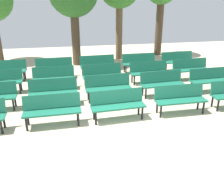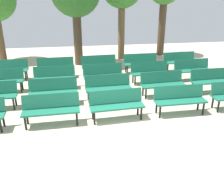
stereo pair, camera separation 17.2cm
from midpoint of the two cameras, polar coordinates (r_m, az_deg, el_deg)
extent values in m
plane|color=#BCAD8E|center=(5.98, 4.32, -15.15)|extent=(24.56, 24.56, 0.00)
cylinder|color=black|center=(7.10, -25.66, -9.19)|extent=(0.06, 0.06, 0.40)
cylinder|color=black|center=(7.37, -25.14, -7.96)|extent=(0.06, 0.06, 0.40)
cube|color=#19664C|center=(6.90, -14.84, -6.38)|extent=(1.61, 0.48, 0.05)
cube|color=#19664C|center=(6.98, -14.96, -3.84)|extent=(1.60, 0.16, 0.40)
cylinder|color=black|center=(6.96, -20.54, -8.97)|extent=(0.06, 0.06, 0.40)
cylinder|color=black|center=(6.85, -8.83, -8.28)|extent=(0.06, 0.06, 0.40)
cylinder|color=black|center=(7.24, -20.19, -7.72)|extent=(0.06, 0.06, 0.40)
cylinder|color=black|center=(7.13, -8.97, -7.04)|extent=(0.06, 0.06, 0.40)
cube|color=#19664C|center=(6.98, 0.79, -5.28)|extent=(1.62, 0.53, 0.05)
cube|color=#19664C|center=(7.06, 0.41, -2.80)|extent=(1.60, 0.22, 0.40)
cylinder|color=black|center=(6.83, -4.64, -8.16)|extent=(0.06, 0.06, 0.40)
cylinder|color=black|center=(7.14, 6.60, -6.86)|extent=(0.06, 0.06, 0.40)
cylinder|color=black|center=(7.11, -5.05, -6.93)|extent=(0.06, 0.06, 0.40)
cylinder|color=black|center=(7.41, 5.76, -5.74)|extent=(0.06, 0.06, 0.40)
cube|color=#19664C|center=(7.62, 15.61, -3.75)|extent=(1.60, 0.45, 0.05)
cube|color=#19664C|center=(7.69, 15.15, -1.49)|extent=(1.60, 0.13, 0.40)
cylinder|color=black|center=(7.32, 11.00, -6.38)|extent=(0.06, 0.06, 0.40)
cylinder|color=black|center=(7.92, 20.53, -5.24)|extent=(0.06, 0.06, 0.40)
cylinder|color=black|center=(7.59, 10.14, -5.30)|extent=(0.06, 0.06, 0.40)
cylinder|color=black|center=(8.16, 19.42, -4.28)|extent=(0.06, 0.06, 0.40)
cylinder|color=black|center=(8.24, 23.57, -4.65)|extent=(0.06, 0.06, 0.40)
cylinder|color=black|center=(8.47, 22.41, -3.75)|extent=(0.06, 0.06, 0.40)
cylinder|color=black|center=(8.25, -23.14, -4.53)|extent=(0.06, 0.06, 0.40)
cylinder|color=black|center=(8.54, -22.78, -3.62)|extent=(0.06, 0.06, 0.40)
cube|color=#19664C|center=(8.13, -14.50, -2.06)|extent=(1.61, 0.49, 0.05)
cube|color=#19664C|center=(8.23, -14.61, 0.05)|extent=(1.60, 0.17, 0.40)
cylinder|color=black|center=(8.15, -19.31, -4.31)|extent=(0.06, 0.06, 0.40)
cylinder|color=black|center=(8.06, -9.42, -3.62)|extent=(0.06, 0.06, 0.40)
cylinder|color=black|center=(8.44, -19.07, -3.39)|extent=(0.06, 0.06, 0.40)
cylinder|color=black|center=(8.35, -9.53, -2.72)|extent=(0.06, 0.06, 0.40)
cube|color=#19664C|center=(8.28, -1.44, -0.94)|extent=(1.62, 0.50, 0.05)
cube|color=#19664C|center=(8.37, -1.71, 1.11)|extent=(1.60, 0.18, 0.40)
cylinder|color=black|center=(8.13, -6.07, -3.23)|extent=(0.06, 0.06, 0.40)
cylinder|color=black|center=(8.37, 3.50, -2.41)|extent=(0.06, 0.06, 0.40)
cylinder|color=black|center=(8.42, -6.32, -2.35)|extent=(0.06, 0.06, 0.40)
cylinder|color=black|center=(8.65, 2.93, -1.59)|extent=(0.06, 0.06, 0.40)
cube|color=#19664C|center=(8.81, 11.52, 0.02)|extent=(1.62, 0.53, 0.05)
cube|color=#19664C|center=(8.90, 11.11, 1.94)|extent=(1.60, 0.21, 0.40)
cylinder|color=black|center=(8.50, 7.55, -2.18)|extent=(0.06, 0.06, 0.40)
cylinder|color=black|center=(9.07, 15.86, -1.31)|extent=(0.06, 0.06, 0.40)
cylinder|color=black|center=(8.77, 6.82, -1.38)|extent=(0.06, 0.06, 0.40)
cylinder|color=black|center=(9.33, 14.94, -0.59)|extent=(0.06, 0.06, 0.40)
cube|color=#19664C|center=(9.72, 22.18, 0.84)|extent=(1.62, 0.50, 0.05)
cube|color=#19664C|center=(9.80, 21.75, 2.58)|extent=(1.60, 0.18, 0.40)
cylinder|color=black|center=(9.30, 18.95, -1.11)|extent=(0.06, 0.06, 0.40)
cylinder|color=black|center=(9.55, 17.99, -0.40)|extent=(0.06, 0.06, 0.40)
cylinder|color=black|center=(10.31, 24.76, 0.22)|extent=(0.06, 0.06, 0.40)
cube|color=#19664C|center=(9.78, -25.80, 0.40)|extent=(1.62, 0.52, 0.05)
cube|color=#19664C|center=(9.89, -25.80, 2.12)|extent=(1.60, 0.20, 0.40)
cylinder|color=black|center=(9.56, -21.71, -0.86)|extent=(0.06, 0.06, 0.40)
cylinder|color=black|center=(9.86, -21.47, -0.19)|extent=(0.06, 0.06, 0.40)
cube|color=#19664C|center=(9.49, -14.35, 1.30)|extent=(1.61, 0.47, 0.05)
cube|color=#19664C|center=(9.60, -14.43, 3.07)|extent=(1.60, 0.15, 0.40)
cylinder|color=black|center=(9.49, -18.48, -0.61)|extent=(0.06, 0.06, 0.40)
cylinder|color=black|center=(9.39, -10.01, -0.03)|extent=(0.06, 0.06, 0.40)
cylinder|color=black|center=(9.78, -18.28, 0.07)|extent=(0.06, 0.06, 0.40)
cylinder|color=black|center=(9.69, -10.07, 0.64)|extent=(0.06, 0.06, 0.40)
cube|color=#19664C|center=(9.54, -2.76, 2.07)|extent=(1.62, 0.53, 0.05)
cube|color=#19664C|center=(9.65, -3.01, 3.82)|extent=(1.60, 0.21, 0.40)
cylinder|color=black|center=(9.37, -6.76, 0.11)|extent=(0.06, 0.06, 0.40)
cylinder|color=black|center=(9.62, 1.55, 0.80)|extent=(0.06, 0.06, 0.40)
cylinder|color=black|center=(9.67, -6.99, 0.77)|extent=(0.06, 0.06, 0.40)
cylinder|color=black|center=(9.91, 1.07, 1.43)|extent=(0.06, 0.06, 0.40)
cube|color=#19664C|center=(10.00, 8.49, 2.76)|extent=(1.61, 0.50, 0.05)
cube|color=#19664C|center=(10.11, 8.18, 4.43)|extent=(1.60, 0.18, 0.40)
cylinder|color=black|center=(9.71, 4.87, 0.94)|extent=(0.06, 0.06, 0.40)
cylinder|color=black|center=(10.19, 12.43, 1.49)|extent=(0.06, 0.06, 0.40)
cylinder|color=black|center=(10.00, 4.34, 1.56)|extent=(0.06, 0.06, 0.40)
cylinder|color=black|center=(10.47, 11.73, 2.07)|extent=(0.06, 0.06, 0.40)
cube|color=#19664C|center=(10.85, 18.09, 3.39)|extent=(1.62, 0.51, 0.05)
cube|color=#19664C|center=(10.95, 17.72, 4.92)|extent=(1.60, 0.20, 0.40)
cylinder|color=black|center=(10.45, 15.07, 1.74)|extent=(0.06, 0.06, 0.40)
cylinder|color=black|center=(11.16, 21.47, 2.20)|extent=(0.06, 0.06, 0.40)
cylinder|color=black|center=(10.72, 14.30, 2.30)|extent=(0.06, 0.06, 0.40)
cylinder|color=black|center=(11.41, 20.61, 2.71)|extent=(0.06, 0.06, 0.40)
cube|color=#19664C|center=(11.07, -24.40, 2.87)|extent=(1.60, 0.45, 0.05)
cube|color=#19664C|center=(11.19, -24.36, 4.37)|extent=(1.60, 0.13, 0.40)
cylinder|color=black|center=(10.83, -20.82, 1.75)|extent=(0.06, 0.06, 0.40)
cylinder|color=black|center=(11.13, -20.56, 2.28)|extent=(0.06, 0.06, 0.40)
cube|color=#19664C|center=(10.78, -14.17, 3.68)|extent=(1.61, 0.48, 0.05)
cube|color=#19664C|center=(10.90, -14.25, 5.22)|extent=(1.60, 0.16, 0.40)
cylinder|color=black|center=(10.75, -17.81, 1.99)|extent=(0.06, 0.06, 0.40)
cylinder|color=black|center=(10.68, -10.34, 2.55)|extent=(0.06, 0.06, 0.40)
cylinder|color=black|center=(11.06, -17.66, 2.52)|extent=(0.06, 0.06, 0.40)
cylinder|color=black|center=(10.98, -10.40, 3.06)|extent=(0.06, 0.06, 0.40)
cube|color=#19664C|center=(10.91, -3.87, 4.49)|extent=(1.62, 0.51, 0.05)
cube|color=#19664C|center=(11.03, -4.06, 6.00)|extent=(1.60, 0.19, 0.40)
cylinder|color=black|center=(10.74, -7.40, 2.83)|extent=(0.06, 0.06, 0.40)
cylinder|color=black|center=(10.94, -0.08, 3.35)|extent=(0.06, 0.06, 0.40)
cylinder|color=black|center=(11.05, -7.56, 3.34)|extent=(0.06, 0.06, 0.40)
cylinder|color=black|center=(11.24, -0.43, 3.83)|extent=(0.06, 0.06, 0.40)
cube|color=#19664C|center=(11.30, 6.22, 5.01)|extent=(1.60, 0.46, 0.05)
cube|color=#19664C|center=(11.42, 5.98, 6.46)|extent=(1.60, 0.14, 0.40)
cylinder|color=black|center=(11.04, 2.92, 3.48)|extent=(0.06, 0.06, 0.40)
cylinder|color=black|center=(11.44, 9.77, 3.83)|extent=(0.06, 0.06, 0.40)
cylinder|color=black|center=(11.34, 2.54, 3.96)|extent=(0.06, 0.06, 0.40)
cylinder|color=black|center=(11.73, 9.24, 4.29)|extent=(0.06, 0.06, 0.40)
cube|color=#19664C|center=(12.01, 15.25, 5.34)|extent=(1.62, 0.52, 0.05)
cube|color=#19664C|center=(12.12, 14.93, 6.71)|extent=(1.60, 0.20, 0.40)
cylinder|color=black|center=(11.62, 12.44, 3.91)|extent=(0.06, 0.06, 0.40)
cylinder|color=black|center=(12.28, 18.40, 4.23)|extent=(0.06, 0.06, 0.40)
cylinder|color=black|center=(11.90, 11.80, 4.36)|extent=(0.06, 0.06, 0.40)
cylinder|color=black|center=(12.54, 17.66, 4.65)|extent=(0.06, 0.06, 0.40)
cylinder|color=brown|center=(13.53, 1.33, 12.81)|extent=(0.37, 0.37, 3.19)
cylinder|color=#4C3A28|center=(14.77, 10.90, 13.32)|extent=(0.42, 0.42, 3.27)
cylinder|color=#4C3A28|center=(12.50, -9.11, 11.18)|extent=(0.42, 0.42, 2.89)
camera|label=1|loc=(0.09, -90.59, -0.23)|focal=38.06mm
camera|label=2|loc=(0.09, 89.41, 0.23)|focal=38.06mm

